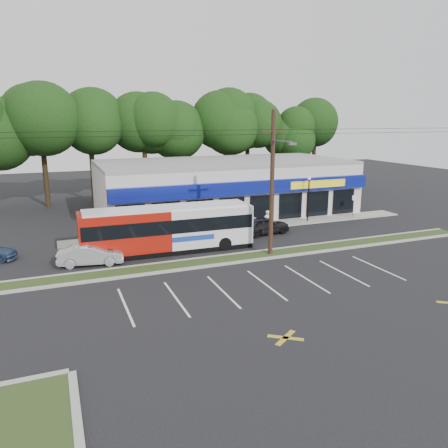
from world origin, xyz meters
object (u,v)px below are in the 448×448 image
sign_post (354,202)px  car_silver (91,255)px  lamp_post (309,194)px  metrobus (168,228)px  car_dark (263,225)px  pedestrian_a (267,221)px  pedestrian_b (254,226)px  utility_pole (270,179)px

sign_post → car_silver: (-25.00, -5.07, -0.86)m
lamp_post → metrobus: bearing=-163.5°
lamp_post → sign_post: size_ratio=1.91×
sign_post → car_dark: sign_post is taller
metrobus → car_dark: size_ratio=2.75×
car_silver → pedestrian_a: pedestrian_a is taller
metrobus → sign_post: bearing=13.2°
car_dark → car_silver: bearing=94.1°
pedestrian_a → pedestrian_b: 1.63m
sign_post → car_dark: bearing=-168.2°
utility_pole → metrobus: size_ratio=4.03×
car_dark → pedestrian_a: 0.90m
metrobus → car_silver: 5.71m
pedestrian_b → lamp_post: bearing=-149.6°
lamp_post → car_dark: bearing=-157.0°
sign_post → pedestrian_b: bearing=-169.3°
utility_pole → car_silver: utility_pole is taller
lamp_post → car_dark: size_ratio=0.94×
car_dark → car_silver: 14.41m
lamp_post → pedestrian_b: bearing=-160.0°
sign_post → pedestrian_a: bearing=-170.9°
lamp_post → car_silver: 20.78m
utility_pole → pedestrian_a: (2.93, 6.01, -4.48)m
car_dark → pedestrian_b: size_ratio=2.97×
lamp_post → sign_post: 5.13m
metrobus → pedestrian_b: 8.01m
car_silver → utility_pole: bearing=-93.2°
pedestrian_a → pedestrian_b: size_ratio=1.22×
car_dark → pedestrian_b: (-0.88, 0.03, -0.01)m
lamp_post → car_dark: lamp_post is taller
car_silver → pedestrian_b: pedestrian_b is taller
metrobus → pedestrian_b: (7.73, 1.85, -1.00)m
utility_pole → sign_post: 15.71m
car_silver → metrobus: bearing=-70.7°
lamp_post → pedestrian_a: (-5.24, -1.87, -1.74)m
metrobus → pedestrian_b: bearing=14.8°
utility_pole → metrobus: utility_pole is taller
sign_post → metrobus: (-19.48, -4.08, 0.20)m
utility_pole → metrobus: bearing=150.5°
utility_pole → car_dark: bearing=66.9°
utility_pole → metrobus: (-6.31, 3.57, -3.65)m
pedestrian_b → sign_post: bearing=-158.9°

